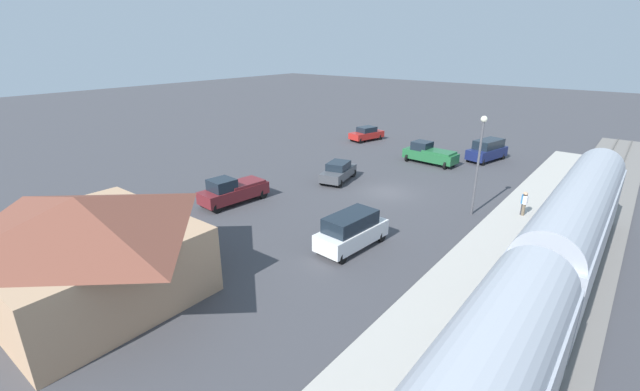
% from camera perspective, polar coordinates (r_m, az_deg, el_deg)
% --- Properties ---
extents(ground_plane, '(200.00, 200.00, 0.00)m').
position_cam_1_polar(ground_plane, '(35.10, 9.03, 0.44)').
color(ground_plane, '#424247').
extents(railway_track, '(4.80, 70.00, 0.30)m').
position_cam_1_polar(railway_track, '(31.30, 31.91, -4.85)').
color(railway_track, slate).
rests_on(railway_track, ground).
extents(platform, '(3.20, 46.00, 0.30)m').
position_cam_1_polar(platform, '(31.78, 24.88, -3.13)').
color(platform, '#B7B2A8').
rests_on(platform, ground).
extents(station_building, '(10.43, 9.23, 5.08)m').
position_cam_1_polar(station_building, '(22.99, -29.55, -5.90)').
color(station_building, tan).
rests_on(station_building, ground).
extents(pedestrian_on_platform, '(0.36, 0.36, 1.71)m').
position_cam_1_polar(pedestrian_on_platform, '(32.29, 26.15, -0.81)').
color(pedestrian_on_platform, brown).
rests_on(pedestrian_on_platform, platform).
extents(pedestrian_waiting_far, '(0.36, 0.36, 1.71)m').
position_cam_1_polar(pedestrian_waiting_far, '(32.35, 26.04, -0.76)').
color(pedestrian_waiting_far, '#333338').
rests_on(pedestrian_waiting_far, platform).
extents(pickup_green, '(5.54, 2.82, 2.14)m').
position_cam_1_polar(pickup_green, '(44.21, 14.71, 5.55)').
color(pickup_green, '#236638').
rests_on(pickup_green, ground).
extents(sedan_red, '(2.88, 4.81, 1.74)m').
position_cam_1_polar(sedan_red, '(53.48, 6.38, 8.40)').
color(sedan_red, red).
rests_on(sedan_red, ground).
extents(pickup_maroon, '(2.46, 5.56, 2.14)m').
position_cam_1_polar(pickup_maroon, '(32.69, -11.82, 0.67)').
color(pickup_maroon, maroon).
rests_on(pickup_maroon, ground).
extents(sedan_charcoal, '(2.86, 4.81, 1.74)m').
position_cam_1_polar(sedan_charcoal, '(37.34, 2.52, 3.31)').
color(sedan_charcoal, '#47494F').
rests_on(sedan_charcoal, ground).
extents(suv_white, '(2.34, 5.04, 2.22)m').
position_cam_1_polar(suv_white, '(25.11, 4.32, -4.76)').
color(suv_white, white).
rests_on(suv_white, ground).
extents(suv_navy, '(3.03, 5.22, 2.22)m').
position_cam_1_polar(suv_navy, '(47.17, 21.88, 5.80)').
color(suv_navy, navy).
rests_on(suv_navy, ground).
extents(light_pole_near_platform, '(0.44, 0.44, 7.11)m').
position_cam_1_polar(light_pole_near_platform, '(30.86, 20.93, 5.38)').
color(light_pole_near_platform, '#515156').
rests_on(light_pole_near_platform, ground).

